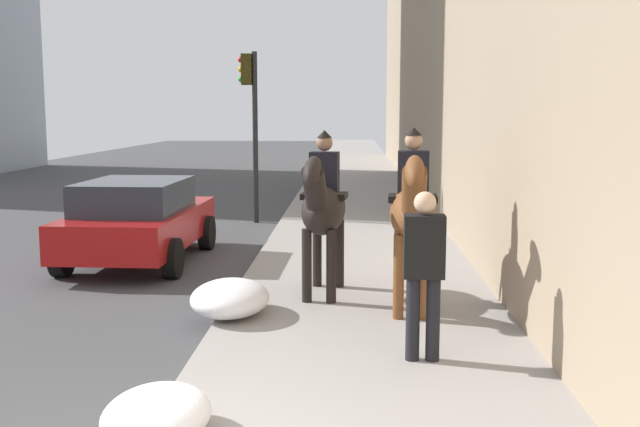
% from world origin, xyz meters
% --- Properties ---
extents(mounted_horse_near, '(2.15, 0.71, 2.22)m').
position_xyz_m(mounted_horse_near, '(5.17, -1.25, 1.33)').
color(mounted_horse_near, black).
rests_on(mounted_horse_near, sidewalk_slab).
extents(mounted_horse_far, '(2.15, 0.66, 2.28)m').
position_xyz_m(mounted_horse_far, '(4.43, -2.38, 1.38)').
color(mounted_horse_far, brown).
rests_on(mounted_horse_far, sidewalk_slab).
extents(pedestrian_greeting, '(0.27, 0.41, 1.70)m').
position_xyz_m(pedestrian_greeting, '(2.56, -2.34, 1.10)').
color(pedestrian_greeting, black).
rests_on(pedestrian_greeting, sidewalk_slab).
extents(car_near_lane, '(4.02, 2.07, 1.44)m').
position_xyz_m(car_near_lane, '(7.81, 2.01, 0.76)').
color(car_near_lane, maroon).
rests_on(car_near_lane, ground).
extents(traffic_light_near_curb, '(0.20, 0.44, 3.93)m').
position_xyz_m(traffic_light_near_curb, '(12.52, 0.68, 2.63)').
color(traffic_light_near_curb, black).
rests_on(traffic_light_near_curb, ground).
extents(snow_pile_near, '(1.06, 0.82, 0.37)m').
position_xyz_m(snow_pile_near, '(0.66, -0.15, 0.30)').
color(snow_pile_near, white).
rests_on(snow_pile_near, sidewalk_slab).
extents(snow_pile_far, '(1.24, 0.96, 0.43)m').
position_xyz_m(snow_pile_far, '(4.13, -0.15, 0.34)').
color(snow_pile_far, white).
rests_on(snow_pile_far, sidewalk_slab).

